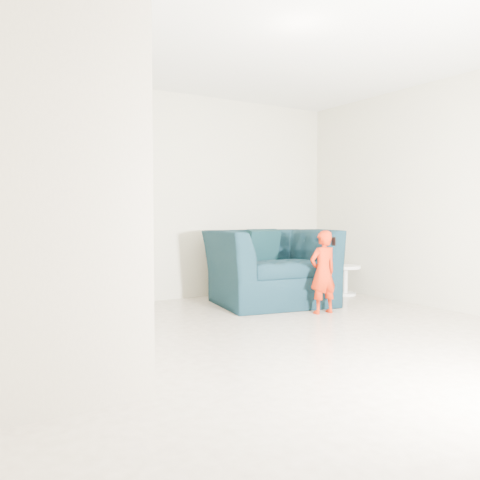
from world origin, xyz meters
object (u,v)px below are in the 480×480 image
armchair (270,267)px  side_table (345,275)px  staircase (35,239)px  toddler (323,272)px

armchair → side_table: bearing=9.9°
side_table → staircase: size_ratio=0.11×
toddler → staircase: 3.19m
armchair → staircase: bearing=-147.0°
toddler → side_table: 1.41m
side_table → staircase: staircase is taller
staircase → toddler: bearing=8.1°
toddler → side_table: toddler is taller
staircase → armchair: bearing=23.2°
armchair → toddler: toddler is taller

